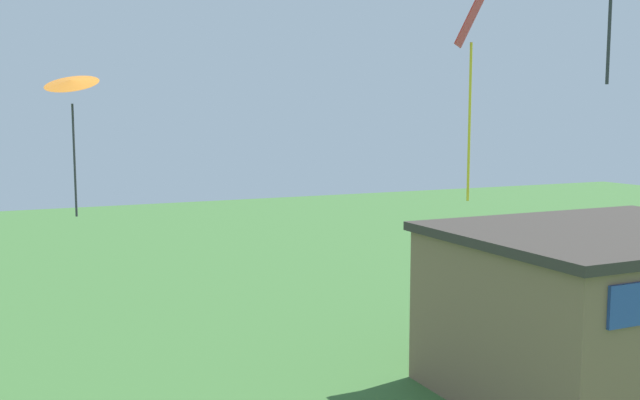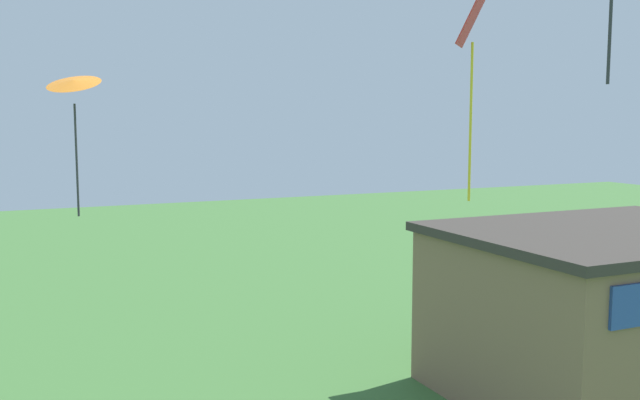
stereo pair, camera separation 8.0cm
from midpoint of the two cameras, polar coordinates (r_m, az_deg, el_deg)
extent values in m
cube|color=#84664C|center=(20.48, 22.52, -8.58)|extent=(8.41, 6.36, 4.19)
cube|color=#38332D|center=(20.03, 22.79, -2.44)|extent=(8.71, 6.66, 0.24)
cone|color=orange|center=(16.89, -18.98, 8.92)|extent=(1.62, 1.60, 0.51)
cylinder|color=#333338|center=(16.90, -18.76, 3.02)|extent=(0.05, 0.05, 2.53)
cylinder|color=#2D2D33|center=(11.73, 22.36, 12.28)|extent=(0.05, 0.05, 1.52)
cube|color=red|center=(13.87, 12.32, 14.20)|extent=(0.97, 0.99, 1.08)
cylinder|color=yellow|center=(13.74, 12.12, 6.08)|extent=(0.05, 0.05, 2.96)
camera|label=1|loc=(0.04, -89.80, 0.02)|focal=40.00mm
camera|label=2|loc=(0.04, 90.20, -0.02)|focal=40.00mm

